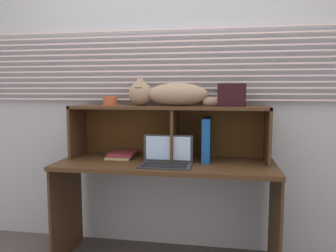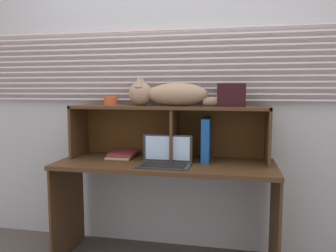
{
  "view_description": "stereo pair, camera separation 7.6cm",
  "coord_description": "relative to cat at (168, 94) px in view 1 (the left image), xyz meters",
  "views": [
    {
      "loc": [
        0.41,
        -2.07,
        1.27
      ],
      "look_at": [
        0.0,
        0.34,
        1.0
      ],
      "focal_mm": 35.36,
      "sensor_mm": 36.0,
      "label": 1
    },
    {
      "loc": [
        0.48,
        -2.05,
        1.27
      ],
      "look_at": [
        0.0,
        0.34,
        1.0
      ],
      "focal_mm": 35.36,
      "sensor_mm": 36.0,
      "label": 2
    }
  ],
  "objects": [
    {
      "name": "cat",
      "position": [
        0.0,
        0.0,
        0.0
      ],
      "size": [
        0.78,
        0.19,
        0.22
      ],
      "color": "#987E64",
      "rests_on": "hutch_shelf_unit"
    },
    {
      "name": "binder_upright",
      "position": [
        0.29,
        0.0,
        -0.33
      ],
      "size": [
        0.06,
        0.26,
        0.31
      ],
      "primitive_type": "cube",
      "color": "#164894",
      "rests_on": "desk"
    },
    {
      "name": "hutch_shelf_unit",
      "position": [
        0.0,
        0.03,
        -0.2
      ],
      "size": [
        1.46,
        0.31,
        0.4
      ],
      "color": "#452D19",
      "rests_on": "desk"
    },
    {
      "name": "storage_box",
      "position": [
        0.46,
        0.0,
        -0.01
      ],
      "size": [
        0.2,
        0.14,
        0.16
      ],
      "primitive_type": "cube",
      "color": "black",
      "rests_on": "hutch_shelf_unit"
    },
    {
      "name": "back_panel_with_blinds",
      "position": [
        -0.0,
        0.21,
        0.01
      ],
      "size": [
        4.4,
        0.08,
        2.5
      ],
      "color": "#ACB3B8",
      "rests_on": "ground"
    },
    {
      "name": "laptop",
      "position": [
        0.02,
        -0.2,
        -0.45
      ],
      "size": [
        0.35,
        0.23,
        0.2
      ],
      "color": "#2C2C2C",
      "rests_on": "desk"
    },
    {
      "name": "desk",
      "position": [
        -0.0,
        -0.12,
        -0.63
      ],
      "size": [
        1.56,
        0.57,
        0.75
      ],
      "color": "#452D19",
      "rests_on": "ground"
    },
    {
      "name": "book_stack",
      "position": [
        -0.36,
        0.0,
        -0.47
      ],
      "size": [
        0.2,
        0.23,
        0.04
      ],
      "color": "tan",
      "rests_on": "desk"
    },
    {
      "name": "small_basket",
      "position": [
        -0.45,
        0.0,
        -0.05
      ],
      "size": [
        0.1,
        0.1,
        0.07
      ],
      "primitive_type": "cylinder",
      "color": "#B44F2C",
      "rests_on": "hutch_shelf_unit"
    }
  ]
}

